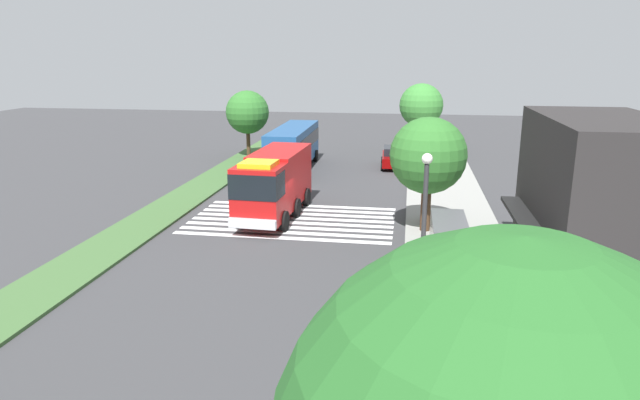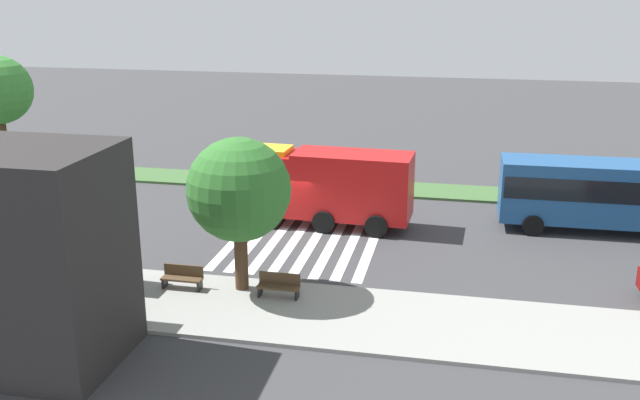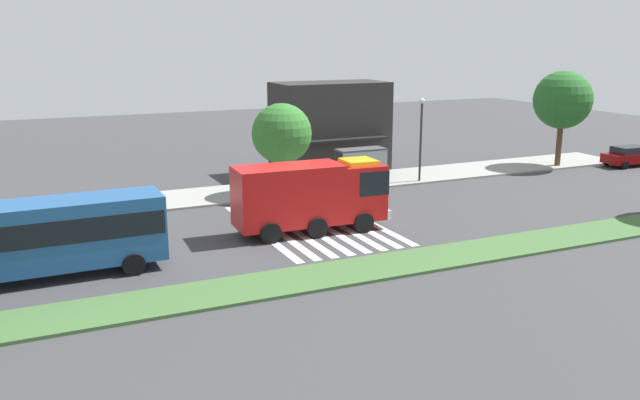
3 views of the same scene
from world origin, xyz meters
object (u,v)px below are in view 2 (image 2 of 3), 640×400
bench_west_of_shelter (279,285)px  sidewalk_tree_west (239,190)px  fire_truck (323,183)px  transit_bus (613,191)px  bus_stop_shelter (85,238)px  bench_near_shelter (183,277)px

bench_west_of_shelter → sidewalk_tree_west: size_ratio=0.27×
bench_west_of_shelter → fire_truck: bearing=-89.3°
transit_bus → bus_stop_shelter: bearing=-154.2°
bench_near_shelter → bench_west_of_shelter: (-3.86, 0.00, 0.00)m
bench_west_of_shelter → bench_near_shelter: bearing=0.0°
fire_truck → bench_near_shelter: size_ratio=5.28×
bench_near_shelter → sidewalk_tree_west: sidewalk_tree_west is taller
fire_truck → bench_west_of_shelter: bearing=93.3°
transit_bus → bench_west_of_shelter: 17.37m
transit_bus → bench_near_shelter: (17.48, 10.67, -1.44)m
bus_stop_shelter → transit_bus: bearing=-153.6°
transit_bus → fire_truck: bearing=-173.5°
bus_stop_shelter → sidewalk_tree_west: (-6.26, -0.43, 2.22)m
fire_truck → transit_bus: fire_truck is taller
bench_west_of_shelter → sidewalk_tree_west: (1.60, -0.44, 3.51)m
bus_stop_shelter → bench_west_of_shelter: (-7.86, 0.01, -1.30)m
sidewalk_tree_west → bench_near_shelter: bearing=11.0°
fire_truck → bus_stop_shelter: fire_truck is taller
bus_stop_shelter → bench_near_shelter: 4.20m
sidewalk_tree_west → bench_west_of_shelter: bearing=164.6°
transit_bus → sidewalk_tree_west: size_ratio=1.76×
fire_truck → bus_stop_shelter: 11.84m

